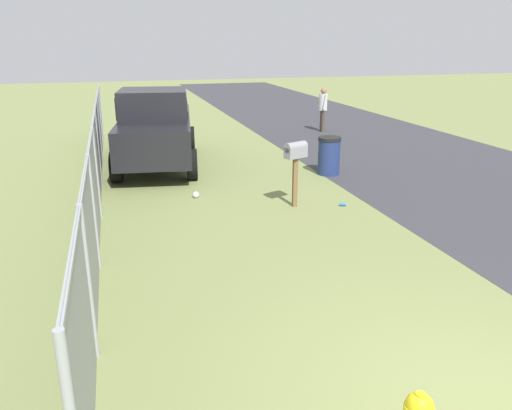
# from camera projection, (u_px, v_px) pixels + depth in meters

# --- Properties ---
(road_asphalt) EXTENTS (60.00, 6.74, 0.01)m
(road_asphalt) POSITION_uv_depth(u_px,v_px,m) (500.00, 191.00, 11.54)
(road_asphalt) COLOR #38383D
(road_asphalt) RESTS_ON ground
(mailbox) EXTENTS (0.37, 0.52, 1.35)m
(mailbox) POSITION_uv_depth(u_px,v_px,m) (296.00, 155.00, 10.13)
(mailbox) COLOR brown
(mailbox) RESTS_ON ground
(pickup_truck) EXTENTS (5.22, 2.60, 2.09)m
(pickup_truck) POSITION_uv_depth(u_px,v_px,m) (156.00, 126.00, 13.39)
(pickup_truck) COLOR black
(pickup_truck) RESTS_ON ground
(trash_bin) EXTENTS (0.58, 0.58, 0.96)m
(trash_bin) POSITION_uv_depth(u_px,v_px,m) (329.00, 156.00, 12.80)
(trash_bin) COLOR navy
(trash_bin) RESTS_ON ground
(pedestrian) EXTENTS (0.49, 0.30, 1.59)m
(pedestrian) POSITION_uv_depth(u_px,v_px,m) (323.00, 107.00, 18.57)
(pedestrian) COLOR #4C4238
(pedestrian) RESTS_ON ground
(fence_section) EXTENTS (16.49, 0.07, 1.76)m
(fence_section) POSITION_uv_depth(u_px,v_px,m) (97.00, 157.00, 10.60)
(fence_section) COLOR #9EA3A8
(fence_section) RESTS_ON ground
(litter_can_by_mailbox) EXTENTS (0.10, 0.13, 0.07)m
(litter_can_by_mailbox) POSITION_uv_depth(u_px,v_px,m) (343.00, 204.00, 10.48)
(litter_can_by_mailbox) COLOR blue
(litter_can_by_mailbox) RESTS_ON ground
(litter_bag_midfield_b) EXTENTS (0.14, 0.14, 0.14)m
(litter_bag_midfield_b) POSITION_uv_depth(u_px,v_px,m) (196.00, 195.00, 11.00)
(litter_bag_midfield_b) COLOR silver
(litter_bag_midfield_b) RESTS_ON ground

